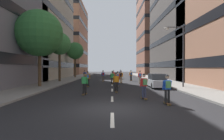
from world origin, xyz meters
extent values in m
plane|color=black|center=(0.00, 22.88, 0.00)|extent=(137.25, 137.25, 0.00)
cube|color=gray|center=(-8.02, 25.73, 0.07)|extent=(3.67, 62.91, 0.14)
cube|color=gray|center=(8.02, 25.73, 0.07)|extent=(3.67, 62.91, 0.14)
cube|color=silver|center=(0.00, -2.00, 0.00)|extent=(0.16, 2.20, 0.01)
cube|color=silver|center=(0.00, 3.00, 0.00)|extent=(0.16, 2.20, 0.01)
cube|color=silver|center=(0.00, 8.00, 0.00)|extent=(0.16, 2.20, 0.01)
cube|color=silver|center=(0.00, 13.00, 0.00)|extent=(0.16, 2.20, 0.01)
cube|color=silver|center=(0.00, 18.00, 0.00)|extent=(0.16, 2.20, 0.01)
cube|color=silver|center=(0.00, 23.00, 0.00)|extent=(0.16, 2.20, 0.01)
cube|color=silver|center=(0.00, 28.00, 0.00)|extent=(0.16, 2.20, 0.01)
cube|color=silver|center=(0.00, 33.00, 0.00)|extent=(0.16, 2.20, 0.01)
cube|color=silver|center=(0.00, 38.00, 0.00)|extent=(0.16, 2.20, 0.01)
cube|color=silver|center=(0.00, 43.00, 0.00)|extent=(0.16, 2.20, 0.01)
cube|color=silver|center=(0.00, 48.00, 0.00)|extent=(0.16, 2.20, 0.01)
cube|color=#B2A893|center=(-17.75, 26.15, 13.86)|extent=(15.79, 20.37, 27.73)
cube|color=black|center=(-17.75, 26.15, 2.77)|extent=(15.91, 20.49, 1.10)
cube|color=black|center=(-17.75, 26.15, 7.39)|extent=(15.91, 20.49, 1.10)
cube|color=black|center=(-17.75, 26.15, 12.01)|extent=(15.91, 20.49, 1.10)
cube|color=#9E6B51|center=(-17.75, 54.21, 12.03)|extent=(15.79, 19.22, 24.06)
cube|color=black|center=(-17.75, 54.21, 2.89)|extent=(15.91, 19.34, 1.10)
cube|color=black|center=(-17.75, 54.21, 7.70)|extent=(15.91, 19.34, 1.10)
cube|color=black|center=(-17.75, 54.21, 12.51)|extent=(15.91, 19.34, 1.10)
cube|color=black|center=(-17.75, 54.21, 17.32)|extent=(15.91, 19.34, 1.10)
cube|color=black|center=(-17.75, 54.21, 22.13)|extent=(15.91, 19.34, 1.10)
cube|color=black|center=(17.75, 26.15, 2.84)|extent=(15.91, 22.83, 1.10)
cube|color=black|center=(17.75, 26.15, 7.57)|extent=(15.91, 22.83, 1.10)
cube|color=black|center=(17.75, 26.15, 12.31)|extent=(15.91, 22.83, 1.10)
cube|color=brown|center=(17.75, 54.21, 14.99)|extent=(15.79, 18.64, 29.98)
cube|color=black|center=(17.75, 54.21, 3.00)|extent=(15.91, 18.76, 1.10)
cube|color=black|center=(17.75, 54.21, 7.99)|extent=(15.91, 18.76, 1.10)
cube|color=black|center=(17.75, 54.21, 12.99)|extent=(15.91, 18.76, 1.10)
cube|color=black|center=(17.75, 54.21, 17.99)|extent=(15.91, 18.76, 1.10)
cube|color=black|center=(17.75, 54.21, 22.98)|extent=(15.91, 18.76, 1.10)
cube|color=#B2B7BF|center=(4.98, 10.50, 0.53)|extent=(1.80, 4.40, 0.70)
cube|color=#2D3338|center=(4.98, 10.35, 1.20)|extent=(1.60, 2.10, 0.64)
cylinder|color=black|center=(4.18, 11.95, 0.32)|extent=(0.22, 0.64, 0.64)
cylinder|color=black|center=(5.78, 11.95, 0.32)|extent=(0.22, 0.64, 0.64)
cylinder|color=black|center=(4.18, 9.05, 0.32)|extent=(0.22, 0.64, 0.64)
cylinder|color=black|center=(5.78, 9.05, 0.32)|extent=(0.22, 0.64, 0.64)
cylinder|color=#4C3823|center=(-8.02, 17.95, 2.41)|extent=(0.36, 0.36, 4.54)
sphere|color=#387A3D|center=(-8.02, 17.95, 5.86)|extent=(3.39, 3.39, 3.39)
cylinder|color=#4C3823|center=(-8.02, 29.50, 2.36)|extent=(0.36, 0.36, 4.44)
sphere|color=#2D6B33|center=(-8.02, 29.50, 5.87)|extent=(3.67, 3.67, 3.67)
cylinder|color=#4C3823|center=(-8.02, 10.35, 2.17)|extent=(0.36, 0.36, 4.05)
sphere|color=#2D6B33|center=(-8.02, 10.35, 5.98)|extent=(5.11, 5.11, 5.11)
cylinder|color=#3F3F44|center=(7.65, 9.80, 3.39)|extent=(0.16, 0.16, 6.50)
cylinder|color=#3F3F44|center=(6.75, 9.80, 6.54)|extent=(1.80, 0.10, 0.10)
ellipsoid|color=silver|center=(5.85, 9.80, 6.39)|extent=(0.50, 0.30, 0.24)
cube|color=brown|center=(0.23, 20.33, 0.08)|extent=(0.42, 0.92, 0.02)
cylinder|color=#D8BF4C|center=(0.31, 20.64, 0.04)|extent=(0.19, 0.11, 0.07)
cylinder|color=#D8BF4C|center=(0.15, 20.02, 0.04)|extent=(0.19, 0.11, 0.07)
cylinder|color=#2D334C|center=(0.15, 20.35, 0.49)|extent=(0.17, 0.17, 0.80)
cylinder|color=#2D334C|center=(0.32, 20.30, 0.49)|extent=(0.17, 0.17, 0.80)
cube|color=red|center=(0.23, 20.33, 1.17)|extent=(0.36, 0.27, 0.55)
cylinder|color=red|center=(0.03, 20.43, 1.14)|extent=(0.14, 0.24, 0.55)
cylinder|color=red|center=(0.46, 20.32, 1.14)|extent=(0.14, 0.24, 0.55)
sphere|color=beige|center=(0.24, 20.35, 1.62)|extent=(0.22, 0.22, 0.22)
sphere|color=black|center=(0.24, 20.35, 1.67)|extent=(0.21, 0.21, 0.21)
cube|color=brown|center=(-4.62, 20.85, 0.08)|extent=(0.24, 0.91, 0.02)
cylinder|color=#D8BF4C|center=(-4.63, 21.17, 0.04)|extent=(0.18, 0.08, 0.07)
cylinder|color=#D8BF4C|center=(-4.61, 20.53, 0.04)|extent=(0.18, 0.08, 0.07)
cylinder|color=#594C47|center=(-4.71, 20.85, 0.49)|extent=(0.15, 0.15, 0.80)
cylinder|color=#594C47|center=(-4.53, 20.85, 0.49)|extent=(0.15, 0.15, 0.80)
cube|color=blue|center=(-4.62, 20.85, 1.17)|extent=(0.33, 0.21, 0.55)
cylinder|color=blue|center=(-4.84, 20.89, 1.14)|extent=(0.10, 0.23, 0.55)
cylinder|color=blue|center=(-4.40, 20.91, 1.14)|extent=(0.10, 0.23, 0.55)
sphere|color=#997051|center=(-4.62, 20.87, 1.62)|extent=(0.22, 0.22, 0.22)
sphere|color=black|center=(-4.62, 20.87, 1.67)|extent=(0.21, 0.21, 0.21)
cube|color=black|center=(-4.61, 20.67, 1.20)|extent=(0.27, 0.17, 0.40)
cube|color=brown|center=(-2.24, 4.94, 0.08)|extent=(0.35, 0.92, 0.02)
cylinder|color=#D8BF4C|center=(-2.18, 5.26, 0.04)|extent=(0.19, 0.10, 0.07)
cylinder|color=#D8BF4C|center=(-2.29, 4.63, 0.04)|extent=(0.19, 0.10, 0.07)
cylinder|color=black|center=(-2.32, 4.96, 0.49)|extent=(0.16, 0.16, 0.80)
cylinder|color=black|center=(-2.15, 4.93, 0.49)|extent=(0.16, 0.16, 0.80)
cube|color=green|center=(-2.24, 4.94, 1.17)|extent=(0.35, 0.25, 0.55)
cylinder|color=green|center=(-2.44, 5.03, 1.14)|extent=(0.13, 0.24, 0.55)
cylinder|color=green|center=(-2.01, 4.95, 1.14)|extent=(0.13, 0.24, 0.55)
sphere|color=#997051|center=(-2.23, 4.96, 1.62)|extent=(0.22, 0.22, 0.22)
sphere|color=black|center=(-2.23, 4.96, 1.67)|extent=(0.21, 0.21, 0.21)
cube|color=brown|center=(2.21, 2.92, 0.08)|extent=(0.38, 0.92, 0.02)
cylinder|color=#D8BF4C|center=(2.15, 3.23, 0.04)|extent=(0.19, 0.11, 0.07)
cylinder|color=#D8BF4C|center=(2.28, 2.61, 0.04)|extent=(0.19, 0.11, 0.07)
cylinder|color=#2D334C|center=(2.12, 2.90, 0.49)|extent=(0.17, 0.17, 0.80)
cylinder|color=#2D334C|center=(2.30, 2.94, 0.49)|extent=(0.17, 0.17, 0.80)
cube|color=red|center=(2.21, 2.92, 1.17)|extent=(0.35, 0.26, 0.55)
cylinder|color=red|center=(1.99, 2.92, 1.14)|extent=(0.13, 0.24, 0.55)
cylinder|color=red|center=(2.42, 3.01, 1.14)|extent=(0.13, 0.24, 0.55)
sphere|color=beige|center=(2.21, 2.94, 1.62)|extent=(0.22, 0.22, 0.22)
sphere|color=black|center=(2.21, 2.94, 1.67)|extent=(0.21, 0.21, 0.21)
cube|color=#4C8C4C|center=(2.25, 2.74, 1.20)|extent=(0.29, 0.21, 0.40)
cube|color=brown|center=(-2.81, 11.21, 0.08)|extent=(0.35, 0.92, 0.02)
cylinder|color=#D8BF4C|center=(-2.86, 11.53, 0.04)|extent=(0.19, 0.10, 0.07)
cylinder|color=#D8BF4C|center=(-2.76, 10.90, 0.04)|extent=(0.19, 0.10, 0.07)
cylinder|color=black|center=(-2.90, 11.20, 0.49)|extent=(0.16, 0.16, 0.80)
cylinder|color=black|center=(-2.72, 11.23, 0.49)|extent=(0.16, 0.16, 0.80)
cube|color=orange|center=(-2.81, 11.21, 1.17)|extent=(0.35, 0.25, 0.55)
cylinder|color=orange|center=(-3.04, 11.23, 1.14)|extent=(0.13, 0.24, 0.55)
cylinder|color=orange|center=(-2.60, 11.30, 1.14)|extent=(0.13, 0.24, 0.55)
sphere|color=#997051|center=(-2.81, 11.23, 1.62)|extent=(0.22, 0.22, 0.22)
sphere|color=black|center=(-2.81, 11.23, 1.67)|extent=(0.21, 0.21, 0.21)
cube|color=#3F72BF|center=(-2.78, 11.04, 1.20)|extent=(0.28, 0.20, 0.40)
cube|color=brown|center=(-1.47, 19.76, 0.08)|extent=(0.34, 0.92, 0.02)
cylinder|color=#D8BF4C|center=(-1.52, 20.08, 0.04)|extent=(0.19, 0.10, 0.07)
cylinder|color=#D8BF4C|center=(-1.42, 19.44, 0.04)|extent=(0.19, 0.10, 0.07)
cylinder|color=#594C47|center=(-1.56, 19.75, 0.49)|extent=(0.16, 0.16, 0.80)
cylinder|color=#594C47|center=(-1.38, 19.78, 0.49)|extent=(0.16, 0.16, 0.80)
cube|color=blue|center=(-1.47, 19.76, 1.17)|extent=(0.35, 0.25, 0.55)
cylinder|color=blue|center=(-1.69, 19.77, 1.14)|extent=(0.13, 0.24, 0.55)
cylinder|color=blue|center=(-1.26, 19.85, 1.14)|extent=(0.13, 0.24, 0.55)
sphere|color=#997051|center=(-1.47, 19.78, 1.62)|extent=(0.22, 0.22, 0.22)
sphere|color=black|center=(-1.47, 19.78, 1.67)|extent=(0.21, 0.21, 0.21)
cube|color=#A52626|center=(-1.44, 19.58, 1.20)|extent=(0.28, 0.20, 0.40)
cube|color=brown|center=(0.36, 6.51, 0.08)|extent=(0.25, 0.91, 0.02)
cylinder|color=#D8BF4C|center=(0.34, 6.83, 0.04)|extent=(0.18, 0.08, 0.07)
cylinder|color=#D8BF4C|center=(0.38, 6.19, 0.04)|extent=(0.18, 0.08, 0.07)
cylinder|color=black|center=(0.27, 6.51, 0.49)|extent=(0.15, 0.15, 0.80)
cylinder|color=black|center=(0.45, 6.52, 0.49)|extent=(0.15, 0.15, 0.80)
cube|color=orange|center=(0.36, 6.51, 1.17)|extent=(0.33, 0.22, 0.55)
cylinder|color=orange|center=(0.14, 6.55, 1.14)|extent=(0.10, 0.23, 0.55)
cylinder|color=orange|center=(0.58, 6.57, 1.14)|extent=(0.10, 0.23, 0.55)
sphere|color=tan|center=(0.36, 6.53, 1.62)|extent=(0.22, 0.22, 0.22)
sphere|color=black|center=(0.36, 6.53, 1.67)|extent=(0.21, 0.21, 0.21)
cube|color=brown|center=(3.84, 15.21, 0.08)|extent=(0.22, 0.90, 0.02)
cylinder|color=#D8BF4C|center=(3.84, 15.53, 0.04)|extent=(0.18, 0.07, 0.07)
cylinder|color=#D8BF4C|center=(3.85, 14.89, 0.04)|extent=(0.18, 0.07, 0.07)
cylinder|color=tan|center=(3.75, 15.21, 0.49)|extent=(0.14, 0.14, 0.80)
cylinder|color=tan|center=(3.93, 15.21, 0.49)|extent=(0.14, 0.14, 0.80)
cube|color=red|center=(3.84, 15.21, 1.17)|extent=(0.32, 0.21, 0.55)
cylinder|color=red|center=(3.62, 15.25, 1.14)|extent=(0.09, 0.23, 0.55)
cylinder|color=red|center=(4.06, 15.26, 1.14)|extent=(0.09, 0.23, 0.55)
sphere|color=beige|center=(3.84, 15.23, 1.62)|extent=(0.22, 0.22, 0.22)
sphere|color=black|center=(3.84, 15.23, 1.67)|extent=(0.21, 0.21, 0.21)
cube|color=#3F72BF|center=(3.84, 15.03, 1.20)|extent=(0.26, 0.16, 0.40)
cube|color=brown|center=(0.66, 11.63, 0.08)|extent=(0.33, 0.92, 0.02)
cylinder|color=#D8BF4C|center=(0.71, 11.95, 0.04)|extent=(0.19, 0.10, 0.07)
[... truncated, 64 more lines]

